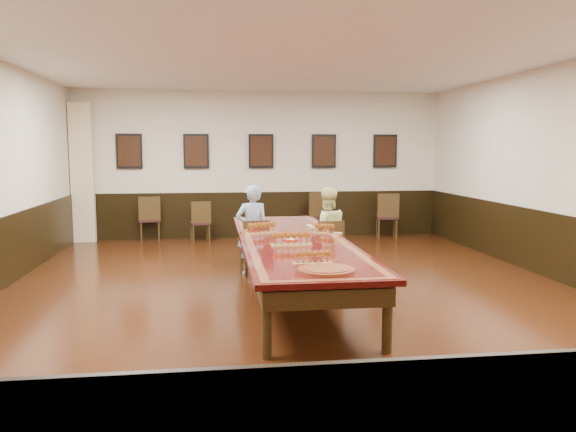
{
  "coord_description": "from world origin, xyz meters",
  "views": [
    {
      "loc": [
        -1.05,
        -7.35,
        1.95
      ],
      "look_at": [
        0.0,
        0.5,
        1.0
      ],
      "focal_mm": 35.0,
      "sensor_mm": 36.0,
      "label": 1
    }
  ],
  "objects": [
    {
      "name": "conference_table",
      "position": [
        0.0,
        0.0,
        0.61
      ],
      "size": [
        1.4,
        5.0,
        0.76
      ],
      "color": "#320808",
      "rests_on": "floor"
    },
    {
      "name": "posters",
      "position": [
        0.0,
        4.94,
        1.9
      ],
      "size": [
        6.14,
        0.04,
        0.74
      ],
      "color": "black",
      "rests_on": "wall_back"
    },
    {
      "name": "pink_phone",
      "position": [
        0.6,
        0.14,
        0.76
      ],
      "size": [
        0.11,
        0.15,
        0.01
      ],
      "primitive_type": "cube",
      "rotation": [
        0.0,
        0.0,
        0.38
      ],
      "color": "#CC445D",
      "rests_on": "conference_table"
    },
    {
      "name": "chair_man",
      "position": [
        -0.44,
        1.22,
        0.44
      ],
      "size": [
        0.47,
        0.51,
        0.87
      ],
      "primitive_type": null,
      "rotation": [
        0.0,
        0.0,
        3.3
      ],
      "color": "black",
      "rests_on": "floor"
    },
    {
      "name": "spare_chair_b",
      "position": [
        -1.33,
        4.5,
        0.43
      ],
      "size": [
        0.47,
        0.5,
        0.87
      ],
      "primitive_type": null,
      "rotation": [
        0.0,
        0.0,
        3.31
      ],
      "color": "black",
      "rests_on": "floor"
    },
    {
      "name": "carved_platter",
      "position": [
        0.03,
        -2.07,
        0.77
      ],
      "size": [
        0.69,
        0.69,
        0.05
      ],
      "color": "#582011",
      "rests_on": "conference_table"
    },
    {
      "name": "flight_d",
      "position": [
        -0.03,
        -1.69,
        0.82
      ],
      "size": [
        0.41,
        0.15,
        0.15
      ],
      "color": "#A07443",
      "rests_on": "conference_table"
    },
    {
      "name": "curtain",
      "position": [
        -3.75,
        4.82,
        1.45
      ],
      "size": [
        0.45,
        0.18,
        2.9
      ],
      "primitive_type": "cube",
      "color": "beige",
      "rests_on": "floor"
    },
    {
      "name": "flight_a",
      "position": [
        -0.38,
        0.46,
        0.83
      ],
      "size": [
        0.48,
        0.32,
        0.17
      ],
      "color": "#A07443",
      "rests_on": "conference_table"
    },
    {
      "name": "person_woman",
      "position": [
        0.69,
        1.13,
        0.68
      ],
      "size": [
        0.7,
        0.56,
        1.36
      ],
      "primitive_type": "imported",
      "rotation": [
        0.0,
        0.0,
        3.19
      ],
      "color": "#E6F096",
      "rests_on": "floor"
    },
    {
      "name": "wall_right",
      "position": [
        4.01,
        0.0,
        1.6
      ],
      "size": [
        0.02,
        10.0,
        3.2
      ],
      "primitive_type": "cube",
      "color": "beige",
      "rests_on": "floor"
    },
    {
      "name": "chair_woman",
      "position": [
        0.69,
        1.03,
        0.44
      ],
      "size": [
        0.43,
        0.46,
        0.87
      ],
      "primitive_type": null,
      "rotation": [
        0.0,
        0.0,
        3.19
      ],
      "color": "black",
      "rests_on": "floor"
    },
    {
      "name": "spare_chair_c",
      "position": [
        1.16,
        4.71,
        0.51
      ],
      "size": [
        0.59,
        0.62,
        1.02
      ],
      "primitive_type": null,
      "rotation": [
        0.0,
        0.0,
        3.4
      ],
      "color": "black",
      "rests_on": "floor"
    },
    {
      "name": "spare_chair_d",
      "position": [
        2.73,
        4.49,
        0.49
      ],
      "size": [
        0.55,
        0.58,
        0.99
      ],
      "primitive_type": null,
      "rotation": [
        0.0,
        0.0,
        2.96
      ],
      "color": "black",
      "rests_on": "floor"
    },
    {
      "name": "flight_b",
      "position": [
        0.53,
        0.36,
        0.82
      ],
      "size": [
        0.42,
        0.28,
        0.15
      ],
      "color": "#A07443",
      "rests_on": "conference_table"
    },
    {
      "name": "wainscoting",
      "position": [
        0.0,
        0.0,
        0.5
      ],
      "size": [
        8.0,
        10.0,
        1.0
      ],
      "color": "black",
      "rests_on": "floor"
    },
    {
      "name": "wall_back",
      "position": [
        0.0,
        5.01,
        1.6
      ],
      "size": [
        8.0,
        0.02,
        3.2
      ],
      "primitive_type": "cube",
      "color": "beige",
      "rests_on": "floor"
    },
    {
      "name": "spare_chair_a",
      "position": [
        -2.41,
        4.82,
        0.48
      ],
      "size": [
        0.51,
        0.54,
        0.95
      ],
      "primitive_type": null,
      "rotation": [
        0.0,
        0.0,
        3.28
      ],
      "color": "black",
      "rests_on": "floor"
    },
    {
      "name": "red_plate_grp",
      "position": [
        -0.05,
        -0.14,
        0.76
      ],
      "size": [
        0.2,
        0.2,
        0.03
      ],
      "color": "#B1160B",
      "rests_on": "conference_table"
    },
    {
      "name": "wall_front",
      "position": [
        0.0,
        -5.01,
        1.6
      ],
      "size": [
        8.0,
        0.02,
        3.2
      ],
      "primitive_type": "cube",
      "color": "beige",
      "rests_on": "floor"
    },
    {
      "name": "person_man",
      "position": [
        -0.45,
        1.31,
        0.7
      ],
      "size": [
        0.56,
        0.41,
        1.39
      ],
      "primitive_type": "imported",
      "rotation": [
        0.0,
        0.0,
        3.3
      ],
      "color": "teal",
      "rests_on": "floor"
    },
    {
      "name": "ceiling",
      "position": [
        0.0,
        0.0,
        3.21
      ],
      "size": [
        8.0,
        10.0,
        0.02
      ],
      "primitive_type": "cube",
      "color": "white",
      "rests_on": "floor"
    },
    {
      "name": "flight_c",
      "position": [
        -0.1,
        -0.55,
        0.84
      ],
      "size": [
        0.51,
        0.17,
        0.19
      ],
      "color": "#A07443",
      "rests_on": "conference_table"
    },
    {
      "name": "floor",
      "position": [
        0.0,
        0.0,
        -0.01
      ],
      "size": [
        8.0,
        10.0,
        0.02
      ],
      "primitive_type": "cube",
      "color": "black",
      "rests_on": "ground"
    }
  ]
}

